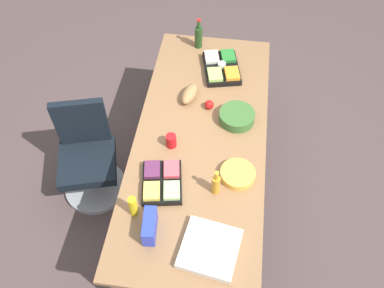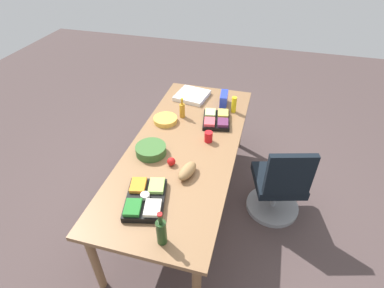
{
  "view_description": "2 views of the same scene",
  "coord_description": "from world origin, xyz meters",
  "views": [
    {
      "loc": [
        -2.0,
        -0.21,
        3.29
      ],
      "look_at": [
        -0.13,
        0.05,
        0.85
      ],
      "focal_mm": 38.18,
      "sensor_mm": 36.0,
      "label": 1
    },
    {
      "loc": [
        2.24,
        0.68,
        2.63
      ],
      "look_at": [
        0.03,
        0.08,
        0.84
      ],
      "focal_mm": 28.43,
      "sensor_mm": 36.0,
      "label": 2
    }
  ],
  "objects": [
    {
      "name": "ground_plane",
      "position": [
        0.0,
        0.0,
        0.0
      ],
      "size": [
        10.0,
        10.0,
        0.0
      ],
      "primitive_type": "plane",
      "color": "#493A39"
    },
    {
      "name": "conference_table",
      "position": [
        0.0,
        0.0,
        0.72
      ],
      "size": [
        2.47,
        1.03,
        0.79
      ],
      "color": "brown",
      "rests_on": "ground"
    },
    {
      "name": "office_chair",
      "position": [
        -0.08,
        0.97,
        0.36
      ],
      "size": [
        0.6,
        0.59,
        0.94
      ],
      "color": "gray",
      "rests_on": "ground"
    },
    {
      "name": "dressing_bottle",
      "position": [
        -0.48,
        -0.16,
        0.87
      ],
      "size": [
        0.06,
        0.06,
        0.23
      ],
      "color": "#C18421",
      "rests_on": "conference_table"
    },
    {
      "name": "pizza_box",
      "position": [
        -0.93,
        -0.17,
        0.81
      ],
      "size": [
        0.41,
        0.41,
        0.05
      ],
      "primitive_type": "cube",
      "rotation": [
        0.0,
        0.0,
        -0.16
      ],
      "color": "silver",
      "rests_on": "conference_table"
    },
    {
      "name": "veggie_tray",
      "position": [
        0.78,
        -0.09,
        0.82
      ],
      "size": [
        0.48,
        0.39,
        0.09
      ],
      "color": "black",
      "rests_on": "conference_table"
    },
    {
      "name": "fruit_platter",
      "position": [
        -0.48,
        0.22,
        0.82
      ],
      "size": [
        0.4,
        0.34,
        0.07
      ],
      "color": "black",
      "rests_on": "conference_table"
    },
    {
      "name": "wine_bottle",
      "position": [
        1.08,
        0.16,
        0.9
      ],
      "size": [
        0.08,
        0.08,
        0.3
      ],
      "color": "#1F3D1A",
      "rests_on": "conference_table"
    },
    {
      "name": "chip_bag_blue",
      "position": [
        -0.85,
        0.23,
        0.86
      ],
      "size": [
        0.23,
        0.1,
        0.15
      ],
      "primitive_type": "cube",
      "rotation": [
        0.0,
        0.0,
        0.1
      ],
      "color": "#273ABE",
      "rests_on": "conference_table"
    },
    {
      "name": "red_solo_cup",
      "position": [
        -0.12,
        0.21,
        0.84
      ],
      "size": [
        0.08,
        0.08,
        0.11
      ],
      "primitive_type": "cylinder",
      "rotation": [
        0.0,
        0.0,
        0.05
      ],
      "color": "red",
      "rests_on": "conference_table"
    },
    {
      "name": "apple_red",
      "position": [
        0.31,
        -0.03,
        0.82
      ],
      "size": [
        0.08,
        0.08,
        0.08
      ],
      "primitive_type": "sphere",
      "rotation": [
        0.0,
        0.0,
        -0.02
      ],
      "color": "red",
      "rests_on": "conference_table"
    },
    {
      "name": "bread_loaf",
      "position": [
        0.4,
        0.14,
        0.84
      ],
      "size": [
        0.26,
        0.17,
        0.1
      ],
      "primitive_type": "ellipsoid",
      "rotation": [
        0.0,
        0.0,
        -0.25
      ],
      "color": "olive",
      "rests_on": "conference_table"
    },
    {
      "name": "chip_bowl",
      "position": [
        -0.33,
        -0.31,
        0.81
      ],
      "size": [
        0.26,
        0.26,
        0.05
      ],
      "primitive_type": "cylinder",
      "rotation": [
        0.0,
        0.0,
        0.02
      ],
      "color": "gold",
      "rests_on": "conference_table"
    },
    {
      "name": "mustard_bottle",
      "position": [
        -0.73,
        0.36,
        0.88
      ],
      "size": [
        0.07,
        0.07,
        0.18
      ],
      "primitive_type": "cylinder",
      "rotation": [
        0.0,
        0.0,
        -0.35
      ],
      "color": "yellow",
      "rests_on": "conference_table"
    },
    {
      "name": "salad_bowl",
      "position": [
        0.21,
        -0.27,
        0.83
      ],
      "size": [
        0.35,
        0.35,
        0.08
      ],
      "primitive_type": "cylinder",
      "rotation": [
        0.0,
        0.0,
        0.27
      ],
      "color": "#38622C",
      "rests_on": "conference_table"
    }
  ]
}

